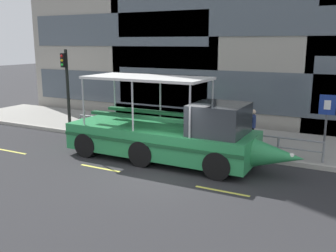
# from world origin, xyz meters

# --- Properties ---
(ground_plane) EXTENTS (120.00, 120.00, 0.00)m
(ground_plane) POSITION_xyz_m (0.00, 0.00, 0.00)
(ground_plane) COLOR #2B2B2D
(sidewalk) EXTENTS (32.00, 4.80, 0.18)m
(sidewalk) POSITION_xyz_m (0.00, 5.60, 0.09)
(sidewalk) COLOR #99968E
(sidewalk) RESTS_ON ground_plane
(curb_edge) EXTENTS (32.00, 0.18, 0.18)m
(curb_edge) POSITION_xyz_m (0.00, 3.11, 0.09)
(curb_edge) COLOR #B2ADA3
(curb_edge) RESTS_ON ground_plane
(lane_centreline) EXTENTS (25.80, 0.12, 0.01)m
(lane_centreline) POSITION_xyz_m (-0.00, -0.55, 0.00)
(lane_centreline) COLOR #DBD64C
(lane_centreline) RESTS_ON ground_plane
(curb_guardrail) EXTENTS (11.75, 0.09, 0.81)m
(curb_guardrail) POSITION_xyz_m (-0.89, 3.45, 0.72)
(curb_guardrail) COLOR gray
(curb_guardrail) RESTS_ON sidewalk
(traffic_light_pole) EXTENTS (0.24, 0.46, 4.08)m
(traffic_light_pole) POSITION_xyz_m (-7.73, 3.68, 2.65)
(traffic_light_pole) COLOR black
(traffic_light_pole) RESTS_ON sidewalk
(parking_sign) EXTENTS (0.60, 0.12, 2.48)m
(parking_sign) POSITION_xyz_m (4.88, 4.11, 1.87)
(parking_sign) COLOR #4C4F54
(parking_sign) RESTS_ON sidewalk
(duck_tour_boat) EXTENTS (9.46, 2.52, 3.29)m
(duck_tour_boat) POSITION_xyz_m (-0.39, 1.46, 1.05)
(duck_tour_boat) COLOR #2D9351
(duck_tour_boat) RESTS_ON ground_plane
(pedestrian_near_bow) EXTENTS (0.30, 0.40, 1.57)m
(pedestrian_near_bow) POSITION_xyz_m (1.89, 4.75, 1.13)
(pedestrian_near_bow) COLOR black
(pedestrian_near_bow) RESTS_ON sidewalk
(pedestrian_mid_left) EXTENTS (0.29, 0.48, 1.73)m
(pedestrian_mid_left) POSITION_xyz_m (-0.78, 5.01, 1.23)
(pedestrian_mid_left) COLOR #47423D
(pedestrian_mid_left) RESTS_ON sidewalk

